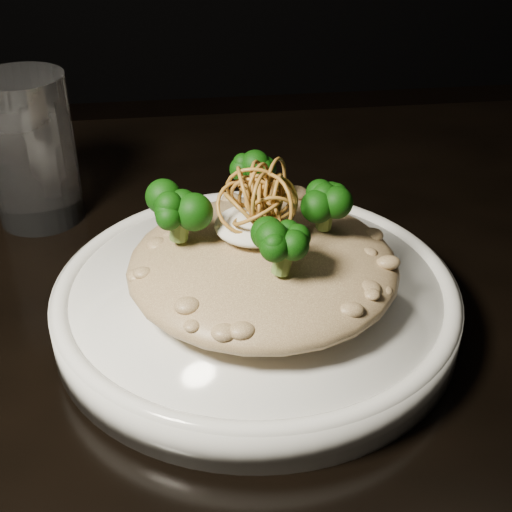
% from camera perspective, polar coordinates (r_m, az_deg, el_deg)
% --- Properties ---
extents(table, '(1.10, 0.80, 0.75)m').
position_cam_1_polar(table, '(0.58, -9.58, -11.77)').
color(table, black).
rests_on(table, ground).
extents(plate, '(0.29, 0.29, 0.03)m').
position_cam_1_polar(plate, '(0.52, 0.00, -3.75)').
color(plate, white).
rests_on(plate, table).
extents(risotto, '(0.19, 0.19, 0.04)m').
position_cam_1_polar(risotto, '(0.49, 0.55, -0.74)').
color(risotto, brown).
rests_on(risotto, plate).
extents(broccoli, '(0.12, 0.12, 0.04)m').
position_cam_1_polar(broccoli, '(0.48, 0.48, 4.04)').
color(broccoli, black).
rests_on(broccoli, risotto).
extents(cheese, '(0.05, 0.05, 0.02)m').
position_cam_1_polar(cheese, '(0.48, -0.13, 2.49)').
color(cheese, white).
rests_on(cheese, risotto).
extents(shallots, '(0.06, 0.06, 0.04)m').
position_cam_1_polar(shallots, '(0.47, 0.39, 5.40)').
color(shallots, olive).
rests_on(shallots, cheese).
extents(drinking_glass, '(0.08, 0.08, 0.13)m').
position_cam_1_polar(drinking_glass, '(0.65, -17.53, 8.08)').
color(drinking_glass, silver).
rests_on(drinking_glass, table).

